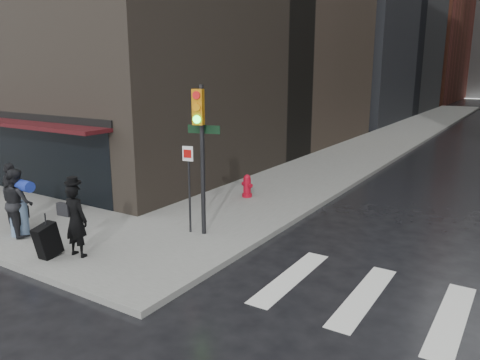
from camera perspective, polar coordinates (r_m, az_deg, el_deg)
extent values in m
plane|color=black|center=(11.48, -12.19, -9.36)|extent=(140.00, 140.00, 0.00)
cube|color=slate|center=(35.53, 19.93, 5.67)|extent=(4.00, 50.00, 0.15)
cube|color=silver|center=(10.35, 6.23, -11.72)|extent=(0.50, 3.00, 0.01)
cube|color=silver|center=(9.83, 14.86, -13.53)|extent=(0.50, 3.00, 0.01)
cube|color=silver|center=(9.56, 24.34, -15.16)|extent=(0.50, 3.00, 0.01)
cube|color=maroon|center=(72.94, 16.75, 19.69)|extent=(22.00, 20.00, 26.00)
cube|color=black|center=(17.63, -24.15, 2.49)|extent=(8.00, 0.12, 2.60)
cube|color=#3B0D10|center=(17.20, -25.93, 6.29)|extent=(8.40, 1.10, 0.12)
cube|color=black|center=(17.41, -24.79, 7.04)|extent=(8.40, 0.08, 0.22)
imported|color=black|center=(11.36, -19.39, -4.64)|extent=(0.66, 0.46, 1.72)
cylinder|color=black|center=(11.13, -19.74, -0.32)|extent=(0.37, 0.37, 0.05)
cylinder|color=black|center=(11.12, -19.77, -0.02)|extent=(0.23, 0.23, 0.14)
cube|color=black|center=(11.47, -20.67, -3.38)|extent=(0.38, 0.14, 0.30)
cube|color=black|center=(11.64, -22.42, -6.87)|extent=(0.34, 0.69, 0.87)
cylinder|color=black|center=(11.50, -22.62, -4.72)|extent=(0.03, 0.03, 0.40)
imported|color=black|center=(13.34, -25.51, -2.47)|extent=(0.99, 0.85, 1.77)
cube|color=black|center=(13.86, -25.23, -3.40)|extent=(0.58, 0.40, 0.33)
cylinder|color=navy|center=(12.99, -24.80, -0.65)|extent=(0.55, 0.31, 0.28)
imported|color=black|center=(14.49, -26.07, -1.47)|extent=(1.06, 0.60, 1.71)
cylinder|color=black|center=(11.94, -4.58, 2.23)|extent=(0.12, 0.12, 3.86)
cube|color=orange|center=(11.55, -5.12, 8.85)|extent=(0.30, 0.23, 0.87)
cylinder|color=red|center=(11.45, -5.34, 10.25)|extent=(0.20, 0.09, 0.19)
cylinder|color=orange|center=(11.47, -5.31, 8.81)|extent=(0.20, 0.09, 0.19)
cylinder|color=#19E533|center=(11.49, -5.28, 7.37)|extent=(0.20, 0.09, 0.19)
cylinder|color=black|center=(12.26, -6.18, -1.20)|extent=(0.06, 0.06, 2.31)
cube|color=white|center=(12.03, -6.39, 3.21)|extent=(0.29, 0.09, 0.39)
cube|color=black|center=(11.87, -4.42, 6.18)|extent=(0.85, 0.24, 0.21)
cylinder|color=#A80A1D|center=(15.86, 0.86, -1.87)|extent=(0.34, 0.34, 0.11)
cylinder|color=#A80A1D|center=(15.79, 0.87, -0.94)|extent=(0.25, 0.25, 0.63)
sphere|color=#A80A1D|center=(15.71, 0.87, 0.25)|extent=(0.23, 0.23, 0.23)
cylinder|color=#A80A1D|center=(15.77, 0.87, -0.57)|extent=(0.45, 0.29, 0.15)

